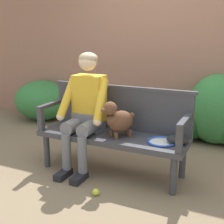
{
  "coord_description": "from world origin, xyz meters",
  "views": [
    {
      "loc": [
        1.33,
        -2.82,
        1.52
      ],
      "look_at": [
        0.0,
        0.0,
        0.69
      ],
      "focal_mm": 48.32,
      "sensor_mm": 36.0,
      "label": 1
    }
  ],
  "objects_px": {
    "garden_bench": "(112,139)",
    "tennis_ball": "(96,192)",
    "baseball_glove": "(178,139)",
    "tennis_racket": "(163,141)",
    "dog_on_bench": "(118,119)",
    "person_seated": "(86,107)"
  },
  "relations": [
    {
      "from": "dog_on_bench",
      "to": "person_seated",
      "type": "bearing_deg",
      "value": 173.9
    },
    {
      "from": "dog_on_bench",
      "to": "tennis_ball",
      "type": "xyz_separation_m",
      "value": [
        -0.02,
        -0.47,
        -0.61
      ]
    },
    {
      "from": "dog_on_bench",
      "to": "tennis_racket",
      "type": "height_order",
      "value": "dog_on_bench"
    },
    {
      "from": "tennis_ball",
      "to": "dog_on_bench",
      "type": "bearing_deg",
      "value": 87.81
    },
    {
      "from": "person_seated",
      "to": "garden_bench",
      "type": "bearing_deg",
      "value": 2.65
    },
    {
      "from": "person_seated",
      "to": "dog_on_bench",
      "type": "bearing_deg",
      "value": -6.1
    },
    {
      "from": "dog_on_bench",
      "to": "tennis_racket",
      "type": "relative_size",
      "value": 0.68
    },
    {
      "from": "dog_on_bench",
      "to": "tennis_ball",
      "type": "relative_size",
      "value": 6.0
    },
    {
      "from": "dog_on_bench",
      "to": "baseball_glove",
      "type": "height_order",
      "value": "dog_on_bench"
    },
    {
      "from": "baseball_glove",
      "to": "tennis_ball",
      "type": "bearing_deg",
      "value": -149.29
    },
    {
      "from": "garden_bench",
      "to": "baseball_glove",
      "type": "distance_m",
      "value": 0.72
    },
    {
      "from": "tennis_racket",
      "to": "person_seated",
      "type": "bearing_deg",
      "value": -178.88
    },
    {
      "from": "tennis_ball",
      "to": "garden_bench",
      "type": "bearing_deg",
      "value": 98.44
    },
    {
      "from": "baseball_glove",
      "to": "tennis_racket",
      "type": "bearing_deg",
      "value": 173.95
    },
    {
      "from": "baseball_glove",
      "to": "tennis_ball",
      "type": "distance_m",
      "value": 0.95
    },
    {
      "from": "garden_bench",
      "to": "person_seated",
      "type": "distance_m",
      "value": 0.46
    },
    {
      "from": "person_seated",
      "to": "baseball_glove",
      "type": "xyz_separation_m",
      "value": [
        1.03,
        0.03,
        -0.23
      ]
    },
    {
      "from": "person_seated",
      "to": "dog_on_bench",
      "type": "height_order",
      "value": "person_seated"
    },
    {
      "from": "baseball_glove",
      "to": "garden_bench",
      "type": "bearing_deg",
      "value": 171.16
    },
    {
      "from": "dog_on_bench",
      "to": "baseball_glove",
      "type": "distance_m",
      "value": 0.64
    },
    {
      "from": "garden_bench",
      "to": "tennis_racket",
      "type": "bearing_deg",
      "value": 0.27
    },
    {
      "from": "garden_bench",
      "to": "tennis_ball",
      "type": "distance_m",
      "value": 0.64
    }
  ]
}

